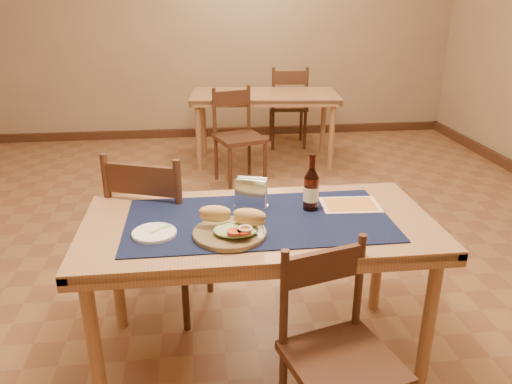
{
  "coord_description": "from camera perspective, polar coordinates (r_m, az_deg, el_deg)",
  "views": [
    {
      "loc": [
        -0.26,
        -2.85,
        1.71
      ],
      "look_at": [
        0.0,
        -0.7,
        0.85
      ],
      "focal_mm": 35.0,
      "sensor_mm": 36.0,
      "label": 1
    }
  ],
  "objects": [
    {
      "name": "beer_bottle",
      "position": [
        2.36,
        6.32,
        0.31
      ],
      "size": [
        0.07,
        0.07,
        0.27
      ],
      "color": "#47170C",
      "rests_on": "placemat"
    },
    {
      "name": "chair_main_far",
      "position": [
        2.79,
        -10.96,
        -4.3
      ],
      "size": [
        0.58,
        0.58,
        0.98
      ],
      "color": "#412517",
      "rests_on": "ground"
    },
    {
      "name": "chair_back_far",
      "position": [
        5.99,
        3.71,
        9.88
      ],
      "size": [
        0.48,
        0.48,
        0.95
      ],
      "color": "#412517",
      "rests_on": "ground"
    },
    {
      "name": "chair_main_near",
      "position": [
        2.03,
        9.32,
        -17.59
      ],
      "size": [
        0.48,
        0.48,
        0.84
      ],
      "color": "#412517",
      "rests_on": "ground"
    },
    {
      "name": "napkin_holder",
      "position": [
        2.39,
        -0.57,
        -0.15
      ],
      "size": [
        0.17,
        0.11,
        0.14
      ],
      "color": "silver",
      "rests_on": "placemat"
    },
    {
      "name": "menu_card",
      "position": [
        2.47,
        10.7,
        -1.42
      ],
      "size": [
        0.29,
        0.22,
        0.01
      ],
      "color": "#FCDFBE",
      "rests_on": "placemat"
    },
    {
      "name": "sandwich_plate",
      "position": [
        2.12,
        -2.8,
        -4.18
      ],
      "size": [
        0.32,
        0.32,
        0.12
      ],
      "color": "brown",
      "rests_on": "placemat"
    },
    {
      "name": "main_table",
      "position": [
        2.32,
        0.3,
        -5.1
      ],
      "size": [
        1.6,
        0.8,
        0.75
      ],
      "color": "#A0714B",
      "rests_on": "ground"
    },
    {
      "name": "side_plate",
      "position": [
        2.18,
        -11.56,
        -4.58
      ],
      "size": [
        0.19,
        0.19,
        0.02
      ],
      "color": "white",
      "rests_on": "placemat"
    },
    {
      "name": "room",
      "position": [
        2.88,
        -1.73,
        15.44
      ],
      "size": [
        6.04,
        7.04,
        2.84
      ],
      "color": "brown",
      "rests_on": "ground"
    },
    {
      "name": "fork",
      "position": [
        2.2,
        -10.76,
        -4.12
      ],
      "size": [
        0.09,
        0.08,
        0.0
      ],
      "color": "#83C76D",
      "rests_on": "side_plate"
    },
    {
      "name": "baseboard",
      "position": [
        3.31,
        -1.47,
        -8.47
      ],
      "size": [
        6.0,
        7.0,
        0.1
      ],
      "color": "#412517",
      "rests_on": "ground"
    },
    {
      "name": "back_table",
      "position": [
        5.34,
        0.98,
        10.36
      ],
      "size": [
        1.59,
        0.91,
        0.75
      ],
      "color": "#A0714B",
      "rests_on": "ground"
    },
    {
      "name": "chair_back_near",
      "position": [
        4.78,
        -2.06,
        6.55
      ],
      "size": [
        0.53,
        0.53,
        0.9
      ],
      "color": "#412517",
      "rests_on": "ground"
    },
    {
      "name": "placemat",
      "position": [
        2.28,
        0.3,
        -3.19
      ],
      "size": [
        1.2,
        0.6,
        0.01
      ],
      "primitive_type": "cube",
      "color": "#0F1838",
      "rests_on": "main_table"
    }
  ]
}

